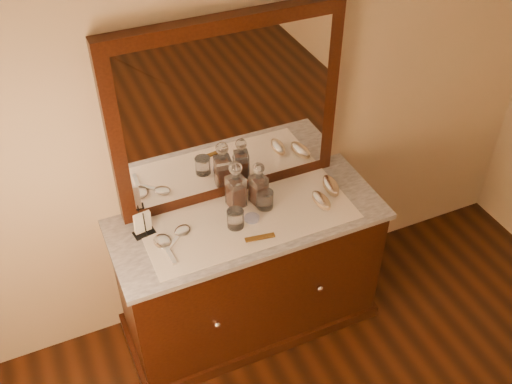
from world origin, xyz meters
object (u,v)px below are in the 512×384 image
(dresser_cabinet, at_px, (249,274))
(hand_mirror_inner, at_px, (181,233))
(decanter_left, at_px, (236,189))
(mirror_frame, at_px, (228,112))
(decanter_right, at_px, (258,187))
(hand_mirror_outer, at_px, (164,244))
(comb, at_px, (260,237))
(pin_dish, at_px, (252,218))
(napkin_rack, at_px, (143,224))
(brush_far, at_px, (331,186))
(brush_near, at_px, (321,200))

(dresser_cabinet, height_order, hand_mirror_inner, hand_mirror_inner)
(dresser_cabinet, xyz_separation_m, decanter_left, (-0.02, 0.11, 0.55))
(mirror_frame, bearing_deg, decanter_right, -57.66)
(dresser_cabinet, height_order, hand_mirror_outer, hand_mirror_outer)
(decanter_left, bearing_deg, comb, -87.66)
(pin_dish, relative_size, napkin_rack, 0.49)
(napkin_rack, bearing_deg, dresser_cabinet, -11.16)
(mirror_frame, distance_m, pin_dish, 0.56)
(hand_mirror_outer, bearing_deg, brush_far, 2.64)
(decanter_right, height_order, brush_far, decanter_right)
(comb, bearing_deg, decanter_right, 76.27)
(comb, distance_m, brush_near, 0.42)
(brush_near, relative_size, hand_mirror_inner, 0.87)
(comb, xyz_separation_m, decanter_right, (0.11, 0.26, 0.09))
(napkin_rack, distance_m, decanter_left, 0.51)
(decanter_left, distance_m, hand_mirror_inner, 0.37)
(hand_mirror_inner, bearing_deg, brush_near, -6.18)
(decanter_left, height_order, hand_mirror_inner, decanter_left)
(pin_dish, bearing_deg, decanter_left, 102.26)
(decanter_left, bearing_deg, napkin_rack, -178.95)
(brush_far, relative_size, hand_mirror_outer, 0.76)
(hand_mirror_outer, bearing_deg, pin_dish, -0.61)
(dresser_cabinet, relative_size, brush_far, 8.08)
(mirror_frame, height_order, decanter_left, mirror_frame)
(mirror_frame, relative_size, brush_far, 6.93)
(dresser_cabinet, bearing_deg, mirror_frame, 90.00)
(napkin_rack, xyz_separation_m, decanter_left, (0.51, 0.01, 0.05))
(mirror_frame, distance_m, napkin_rack, 0.70)
(decanter_right, relative_size, hand_mirror_outer, 1.13)
(decanter_right, bearing_deg, hand_mirror_outer, -168.94)
(mirror_frame, xyz_separation_m, napkin_rack, (-0.53, -0.14, -0.44))
(decanter_left, distance_m, brush_near, 0.46)
(dresser_cabinet, xyz_separation_m, hand_mirror_outer, (-0.46, -0.02, 0.45))
(pin_dish, relative_size, comb, 0.52)
(decanter_right, distance_m, hand_mirror_outer, 0.58)
(brush_far, bearing_deg, hand_mirror_outer, -177.36)
(comb, xyz_separation_m, decanter_left, (-0.01, 0.28, 0.10))
(brush_far, bearing_deg, dresser_cabinet, -177.20)
(dresser_cabinet, height_order, decanter_left, decanter_left)
(napkin_rack, distance_m, brush_near, 0.94)
(decanter_left, relative_size, decanter_right, 1.10)
(hand_mirror_inner, bearing_deg, mirror_frame, 31.89)
(comb, xyz_separation_m, napkin_rack, (-0.52, 0.27, 0.06))
(napkin_rack, relative_size, decanter_right, 0.63)
(brush_far, distance_m, hand_mirror_outer, 0.96)
(pin_dish, bearing_deg, napkin_rack, 166.52)
(mirror_frame, relative_size, pin_dish, 15.11)
(pin_dish, bearing_deg, hand_mirror_inner, 172.92)
(brush_far, bearing_deg, pin_dish, -174.28)
(mirror_frame, bearing_deg, comb, -91.18)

